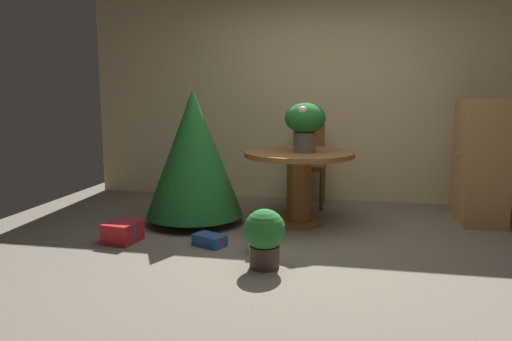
{
  "coord_description": "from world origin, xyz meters",
  "views": [
    {
      "loc": [
        0.35,
        -3.92,
        1.32
      ],
      "look_at": [
        -0.55,
        0.53,
        0.6
      ],
      "focal_mm": 34.39,
      "sensor_mm": 36.0,
      "label": 1
    }
  ],
  "objects_px": {
    "wooden_chair_far": "(308,160)",
    "gift_box_blue": "(210,240)",
    "gift_box_red": "(123,232)",
    "flower_vase": "(305,122)",
    "gift_box_cream": "(260,240)",
    "wooden_cabinet": "(481,161)",
    "holiday_tree": "(194,153)",
    "potted_plant": "(265,236)",
    "round_dining_table": "(299,172)"
  },
  "relations": [
    {
      "from": "gift_box_cream",
      "to": "wooden_cabinet",
      "type": "xyz_separation_m",
      "value": [
        2.04,
        1.46,
        0.53
      ]
    },
    {
      "from": "wooden_chair_far",
      "to": "wooden_cabinet",
      "type": "distance_m",
      "value": 1.86
    },
    {
      "from": "gift_box_red",
      "to": "wooden_cabinet",
      "type": "bearing_deg",
      "value": 23.64
    },
    {
      "from": "gift_box_blue",
      "to": "wooden_cabinet",
      "type": "height_order",
      "value": "wooden_cabinet"
    },
    {
      "from": "holiday_tree",
      "to": "gift_box_cream",
      "type": "bearing_deg",
      "value": -42.92
    },
    {
      "from": "holiday_tree",
      "to": "gift_box_red",
      "type": "xyz_separation_m",
      "value": [
        -0.43,
        -0.75,
        -0.63
      ]
    },
    {
      "from": "holiday_tree",
      "to": "gift_box_red",
      "type": "relative_size",
      "value": 4.1
    },
    {
      "from": "wooden_chair_far",
      "to": "round_dining_table",
      "type": "bearing_deg",
      "value": -90.0
    },
    {
      "from": "flower_vase",
      "to": "gift_box_red",
      "type": "distance_m",
      "value": 2.01
    },
    {
      "from": "flower_vase",
      "to": "gift_box_red",
      "type": "relative_size",
      "value": 1.46
    },
    {
      "from": "gift_box_red",
      "to": "potted_plant",
      "type": "distance_m",
      "value": 1.42
    },
    {
      "from": "gift_box_cream",
      "to": "holiday_tree",
      "type": "bearing_deg",
      "value": 137.08
    },
    {
      "from": "round_dining_table",
      "to": "wooden_cabinet",
      "type": "xyz_separation_m",
      "value": [
        1.82,
        0.52,
        0.1
      ]
    },
    {
      "from": "flower_vase",
      "to": "gift_box_cream",
      "type": "relative_size",
      "value": 2.33
    },
    {
      "from": "round_dining_table",
      "to": "gift_box_blue",
      "type": "relative_size",
      "value": 3.44
    },
    {
      "from": "holiday_tree",
      "to": "wooden_cabinet",
      "type": "xyz_separation_m",
      "value": [
        2.86,
        0.69,
        -0.09
      ]
    },
    {
      "from": "gift_box_red",
      "to": "wooden_cabinet",
      "type": "height_order",
      "value": "wooden_cabinet"
    },
    {
      "from": "holiday_tree",
      "to": "gift_box_cream",
      "type": "distance_m",
      "value": 1.29
    },
    {
      "from": "holiday_tree",
      "to": "potted_plant",
      "type": "distance_m",
      "value": 1.54
    },
    {
      "from": "round_dining_table",
      "to": "gift_box_red",
      "type": "xyz_separation_m",
      "value": [
        -1.47,
        -0.92,
        -0.44
      ]
    },
    {
      "from": "holiday_tree",
      "to": "wooden_cabinet",
      "type": "height_order",
      "value": "holiday_tree"
    },
    {
      "from": "gift_box_blue",
      "to": "gift_box_red",
      "type": "relative_size",
      "value": 0.96
    },
    {
      "from": "gift_box_blue",
      "to": "gift_box_cream",
      "type": "height_order",
      "value": "gift_box_cream"
    },
    {
      "from": "gift_box_red",
      "to": "wooden_cabinet",
      "type": "distance_m",
      "value": 3.63
    },
    {
      "from": "flower_vase",
      "to": "gift_box_red",
      "type": "height_order",
      "value": "flower_vase"
    },
    {
      "from": "wooden_chair_far",
      "to": "gift_box_cream",
      "type": "bearing_deg",
      "value": -96.8
    },
    {
      "from": "flower_vase",
      "to": "gift_box_red",
      "type": "bearing_deg",
      "value": -149.56
    },
    {
      "from": "gift_box_blue",
      "to": "wooden_cabinet",
      "type": "xyz_separation_m",
      "value": [
        2.5,
        1.39,
        0.58
      ]
    },
    {
      "from": "wooden_chair_far",
      "to": "gift_box_cream",
      "type": "height_order",
      "value": "wooden_chair_far"
    },
    {
      "from": "flower_vase",
      "to": "potted_plant",
      "type": "distance_m",
      "value": 1.51
    },
    {
      "from": "potted_plant",
      "to": "wooden_cabinet",
      "type": "bearing_deg",
      "value": 43.32
    },
    {
      "from": "flower_vase",
      "to": "potted_plant",
      "type": "height_order",
      "value": "flower_vase"
    },
    {
      "from": "holiday_tree",
      "to": "gift_box_blue",
      "type": "height_order",
      "value": "holiday_tree"
    },
    {
      "from": "round_dining_table",
      "to": "gift_box_red",
      "type": "distance_m",
      "value": 1.79
    },
    {
      "from": "flower_vase",
      "to": "gift_box_red",
      "type": "xyz_separation_m",
      "value": [
        -1.53,
        -0.9,
        -0.95
      ]
    },
    {
      "from": "wooden_cabinet",
      "to": "wooden_chair_far",
      "type": "bearing_deg",
      "value": 168.12
    },
    {
      "from": "wooden_cabinet",
      "to": "flower_vase",
      "type": "bearing_deg",
      "value": -162.89
    },
    {
      "from": "gift_box_blue",
      "to": "potted_plant",
      "type": "bearing_deg",
      "value": -37.17
    },
    {
      "from": "gift_box_blue",
      "to": "gift_box_red",
      "type": "distance_m",
      "value": 0.8
    },
    {
      "from": "gift_box_cream",
      "to": "gift_box_blue",
      "type": "bearing_deg",
      "value": 171.64
    },
    {
      "from": "wooden_cabinet",
      "to": "holiday_tree",
      "type": "bearing_deg",
      "value": -166.5
    },
    {
      "from": "gift_box_red",
      "to": "round_dining_table",
      "type": "bearing_deg",
      "value": 32.02
    },
    {
      "from": "holiday_tree",
      "to": "gift_box_cream",
      "type": "height_order",
      "value": "holiday_tree"
    },
    {
      "from": "flower_vase",
      "to": "gift_box_cream",
      "type": "xyz_separation_m",
      "value": [
        -0.28,
        -0.91,
        -0.94
      ]
    },
    {
      "from": "gift_box_red",
      "to": "gift_box_blue",
      "type": "bearing_deg",
      "value": 3.72
    },
    {
      "from": "wooden_chair_far",
      "to": "gift_box_blue",
      "type": "bearing_deg",
      "value": -110.98
    },
    {
      "from": "wooden_chair_far",
      "to": "potted_plant",
      "type": "relative_size",
      "value": 2.1
    },
    {
      "from": "round_dining_table",
      "to": "flower_vase",
      "type": "bearing_deg",
      "value": -21.99
    },
    {
      "from": "holiday_tree",
      "to": "gift_box_red",
      "type": "bearing_deg",
      "value": -119.53
    },
    {
      "from": "gift_box_cream",
      "to": "wooden_cabinet",
      "type": "relative_size",
      "value": 0.16
    }
  ]
}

